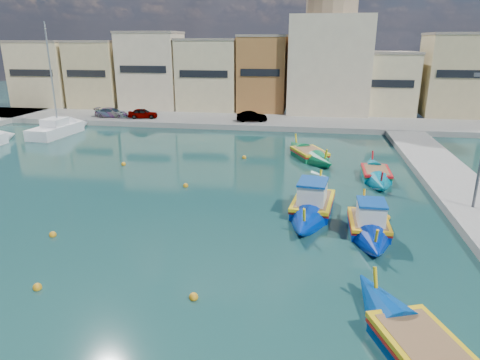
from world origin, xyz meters
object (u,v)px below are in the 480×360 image
(luzzu_blue_cabin, at_px, (368,225))
(luzzu_green, at_px, (309,155))
(yacht_north, at_px, (67,128))
(church_block, at_px, (329,50))
(luzzu_turquoise_cabin, at_px, (313,205))
(luzzu_blue_south, at_px, (425,355))
(luzzu_cyan_mid, at_px, (376,175))

(luzzu_blue_cabin, relative_size, luzzu_green, 0.93)
(yacht_north, bearing_deg, luzzu_blue_cabin, -35.62)
(luzzu_blue_cabin, bearing_deg, church_block, 92.11)
(luzzu_turquoise_cabin, bearing_deg, yacht_north, 144.75)
(church_block, height_order, luzzu_blue_south, church_block)
(church_block, height_order, luzzu_green, church_block)
(church_block, height_order, luzzu_turquoise_cabin, church_block)
(luzzu_blue_south, distance_m, yacht_north, 43.28)
(luzzu_cyan_mid, bearing_deg, luzzu_green, 135.35)
(luzzu_blue_cabin, bearing_deg, yacht_north, 144.38)
(luzzu_turquoise_cabin, bearing_deg, luzzu_blue_cabin, -38.85)
(church_block, distance_m, luzzu_cyan_mid, 28.99)
(luzzu_green, relative_size, luzzu_blue_south, 0.91)
(luzzu_blue_cabin, height_order, luzzu_green, luzzu_blue_cabin)
(luzzu_blue_south, xyz_separation_m, yacht_north, (-30.23, 30.97, 0.21))
(luzzu_blue_cabin, xyz_separation_m, luzzu_green, (-3.24, 14.36, -0.06))
(luzzu_blue_south, bearing_deg, luzzu_turquoise_cabin, 106.11)
(luzzu_blue_south, bearing_deg, luzzu_cyan_mid, 86.92)
(luzzu_turquoise_cabin, distance_m, luzzu_blue_south, 12.57)
(luzzu_blue_south, bearing_deg, yacht_north, 134.30)
(luzzu_cyan_mid, bearing_deg, church_block, 96.18)
(luzzu_turquoise_cabin, xyz_separation_m, luzzu_green, (-0.33, 12.02, -0.10))
(church_block, relative_size, luzzu_blue_cabin, 2.44)
(luzzu_turquoise_cabin, relative_size, yacht_north, 0.80)
(luzzu_cyan_mid, distance_m, luzzu_green, 6.83)
(yacht_north, bearing_deg, church_block, 29.47)
(church_block, relative_size, luzzu_blue_south, 2.07)
(luzzu_cyan_mid, distance_m, luzzu_blue_south, 19.32)
(luzzu_cyan_mid, relative_size, luzzu_green, 0.94)
(luzzu_cyan_mid, height_order, yacht_north, yacht_north)
(luzzu_green, bearing_deg, luzzu_blue_south, -80.99)
(luzzu_turquoise_cabin, height_order, luzzu_cyan_mid, luzzu_turquoise_cabin)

